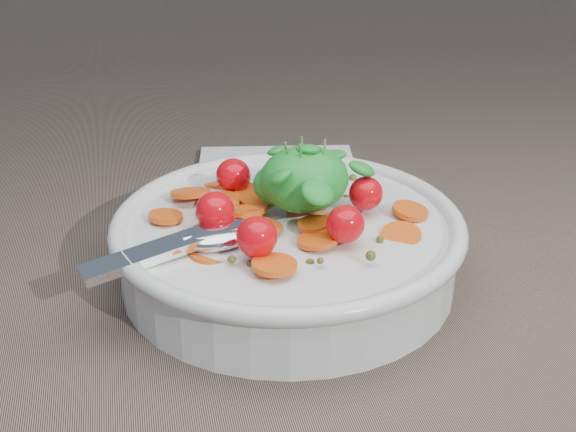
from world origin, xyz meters
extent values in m
plane|color=#766254|center=(0.00, 0.00, 0.00)|extent=(6.00, 6.00, 0.00)
cylinder|color=silver|center=(0.01, -0.01, 0.02)|extent=(0.23, 0.23, 0.04)
torus|color=silver|center=(0.01, -0.01, 0.04)|extent=(0.24, 0.24, 0.01)
cylinder|color=silver|center=(0.01, -0.01, 0.00)|extent=(0.11, 0.11, 0.01)
cylinder|color=brown|center=(0.01, -0.01, 0.02)|extent=(0.21, 0.21, 0.03)
cylinder|color=#FF6115|center=(0.09, -0.01, 0.05)|extent=(0.04, 0.04, 0.01)
cylinder|color=#FF6115|center=(-0.07, -0.03, 0.05)|extent=(0.04, 0.04, 0.01)
cylinder|color=#FF6115|center=(-0.07, 0.01, 0.05)|extent=(0.02, 0.02, 0.01)
cylinder|color=#FF6115|center=(-0.04, 0.02, 0.05)|extent=(0.03, 0.03, 0.01)
cylinder|color=#FF6115|center=(0.02, 0.01, 0.05)|extent=(0.04, 0.04, 0.01)
cylinder|color=#FF6115|center=(0.03, -0.03, 0.05)|extent=(0.03, 0.03, 0.01)
cylinder|color=#FF6115|center=(-0.02, 0.01, 0.04)|extent=(0.03, 0.03, 0.00)
cylinder|color=#FF6115|center=(0.07, -0.04, 0.04)|extent=(0.03, 0.03, 0.01)
cylinder|color=#FF6115|center=(0.02, -0.04, 0.05)|extent=(0.04, 0.04, 0.01)
cylinder|color=#FF6115|center=(-0.06, -0.01, 0.04)|extent=(0.03, 0.03, 0.01)
cylinder|color=#FF6115|center=(-0.02, 0.00, 0.05)|extent=(0.03, 0.03, 0.01)
cylinder|color=#FF6115|center=(-0.01, 0.03, 0.05)|extent=(0.03, 0.03, 0.01)
cylinder|color=#FF6115|center=(-0.03, 0.02, 0.05)|extent=(0.04, 0.04, 0.01)
cylinder|color=#FF6115|center=(-0.03, 0.07, 0.04)|extent=(0.04, 0.04, 0.01)
cylinder|color=#FF6115|center=(0.02, -0.02, 0.05)|extent=(0.03, 0.03, 0.01)
cylinder|color=#FF6115|center=(-0.05, -0.04, 0.04)|extent=(0.03, 0.03, 0.01)
cylinder|color=#FF6115|center=(-0.05, 0.04, 0.05)|extent=(0.04, 0.04, 0.01)
cylinder|color=#FF6115|center=(-0.02, 0.01, 0.05)|extent=(0.03, 0.03, 0.01)
cylinder|color=#FF6115|center=(-0.01, -0.01, 0.05)|extent=(0.03, 0.03, 0.01)
cylinder|color=#FF6115|center=(-0.01, -0.07, 0.05)|extent=(0.04, 0.04, 0.01)
sphere|color=#4A4B19|center=(0.01, -0.07, 0.05)|extent=(0.00, 0.00, 0.00)
sphere|color=#4A4B19|center=(-0.01, -0.05, 0.04)|extent=(0.01, 0.01, 0.01)
sphere|color=#4A4B19|center=(-0.04, -0.05, 0.05)|extent=(0.01, 0.01, 0.01)
sphere|color=#4A4B19|center=(0.07, 0.06, 0.04)|extent=(0.01, 0.01, 0.01)
sphere|color=#4A4B19|center=(0.01, 0.04, 0.04)|extent=(0.01, 0.01, 0.01)
sphere|color=#4A4B19|center=(-0.03, 0.00, 0.05)|extent=(0.00, 0.00, 0.00)
sphere|color=#4A4B19|center=(-0.03, -0.06, 0.04)|extent=(0.01, 0.01, 0.01)
sphere|color=#4A4B19|center=(0.01, -0.06, 0.04)|extent=(0.01, 0.01, 0.01)
sphere|color=#4A4B19|center=(0.06, -0.04, 0.05)|extent=(0.01, 0.01, 0.01)
sphere|color=#4A4B19|center=(0.03, 0.04, 0.05)|extent=(0.01, 0.01, 0.01)
sphere|color=#4A4B19|center=(0.00, 0.05, 0.04)|extent=(0.00, 0.00, 0.00)
sphere|color=#4A4B19|center=(0.06, 0.03, 0.04)|extent=(0.01, 0.01, 0.01)
sphere|color=#4A4B19|center=(0.04, -0.07, 0.05)|extent=(0.01, 0.01, 0.01)
sphere|color=red|center=(0.06, 0.00, 0.06)|extent=(0.02, 0.02, 0.02)
sphere|color=red|center=(0.04, 0.05, 0.06)|extent=(0.02, 0.02, 0.02)
sphere|color=red|center=(-0.02, 0.04, 0.06)|extent=(0.03, 0.03, 0.03)
sphere|color=red|center=(-0.04, -0.01, 0.06)|extent=(0.03, 0.03, 0.03)
sphere|color=red|center=(-0.02, -0.05, 0.06)|extent=(0.03, 0.03, 0.03)
sphere|color=red|center=(0.04, -0.04, 0.06)|extent=(0.02, 0.02, 0.02)
ellipsoid|color=green|center=(0.02, 0.00, 0.07)|extent=(0.06, 0.05, 0.04)
ellipsoid|color=green|center=(0.00, 0.01, 0.06)|extent=(0.03, 0.03, 0.03)
ellipsoid|color=green|center=(0.02, -0.01, 0.08)|extent=(0.03, 0.03, 0.02)
ellipsoid|color=green|center=(0.02, 0.02, 0.08)|extent=(0.02, 0.02, 0.02)
ellipsoid|color=green|center=(0.02, 0.00, 0.09)|extent=(0.02, 0.02, 0.01)
ellipsoid|color=green|center=(0.03, 0.01, 0.08)|extent=(0.03, 0.03, 0.02)
ellipsoid|color=green|center=(0.01, 0.01, 0.08)|extent=(0.03, 0.03, 0.01)
ellipsoid|color=green|center=(0.00, -0.02, 0.08)|extent=(0.02, 0.02, 0.02)
ellipsoid|color=green|center=(0.02, 0.01, 0.08)|extent=(0.03, 0.03, 0.01)
ellipsoid|color=green|center=(0.01, 0.04, 0.08)|extent=(0.02, 0.02, 0.01)
ellipsoid|color=green|center=(0.02, 0.00, 0.08)|extent=(0.02, 0.03, 0.01)
ellipsoid|color=green|center=(0.02, -0.03, 0.08)|extent=(0.03, 0.03, 0.02)
ellipsoid|color=green|center=(0.06, 0.00, 0.08)|extent=(0.02, 0.02, 0.02)
ellipsoid|color=green|center=(0.02, 0.01, 0.07)|extent=(0.02, 0.03, 0.02)
ellipsoid|color=green|center=(0.02, 0.00, 0.08)|extent=(0.03, 0.03, 0.02)
ellipsoid|color=green|center=(0.04, 0.02, 0.08)|extent=(0.03, 0.03, 0.02)
ellipsoid|color=green|center=(0.02, 0.00, 0.08)|extent=(0.02, 0.02, 0.01)
ellipsoid|color=green|center=(0.03, 0.00, 0.08)|extent=(0.03, 0.03, 0.02)
ellipsoid|color=green|center=(0.04, 0.00, 0.07)|extent=(0.03, 0.03, 0.01)
ellipsoid|color=green|center=(0.02, 0.03, 0.07)|extent=(0.03, 0.03, 0.01)
ellipsoid|color=green|center=(0.02, 0.00, 0.09)|extent=(0.02, 0.03, 0.01)
cylinder|color=#4C8C33|center=(0.02, 0.00, 0.08)|extent=(0.00, 0.00, 0.04)
cylinder|color=#4C8C33|center=(0.02, -0.01, 0.08)|extent=(0.01, 0.01, 0.04)
cylinder|color=#4C8C33|center=(0.03, -0.01, 0.08)|extent=(0.00, 0.01, 0.04)
cylinder|color=#4C8C33|center=(0.01, 0.00, 0.08)|extent=(0.01, 0.01, 0.04)
ellipsoid|color=silver|center=(-0.04, -0.02, 0.05)|extent=(0.06, 0.05, 0.02)
cube|color=silver|center=(-0.08, -0.04, 0.05)|extent=(0.10, 0.05, 0.01)
cylinder|color=silver|center=(-0.06, -0.03, 0.05)|extent=(0.02, 0.01, 0.01)
cube|color=white|center=(0.03, 0.17, 0.00)|extent=(0.16, 0.15, 0.01)
camera|label=1|loc=(-0.09, -0.48, 0.29)|focal=50.00mm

